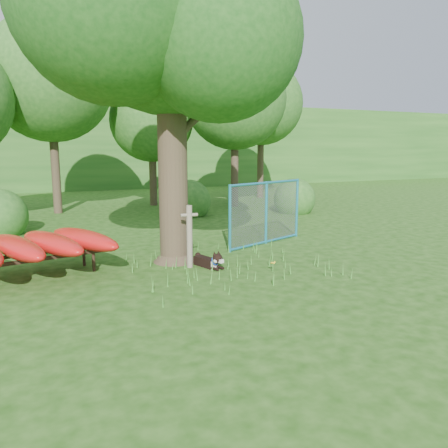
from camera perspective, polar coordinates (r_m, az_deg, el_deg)
name	(u,v)px	position (r m, az deg, el deg)	size (l,w,h in m)	color
ground	(238,279)	(9.41, 1.80, -7.24)	(80.00, 80.00, 0.00)	#1A440D
oak_tree	(167,10)	(11.06, -7.46, 25.99)	(6.89, 6.00, 8.78)	#382C1E
wooden_post	(189,235)	(10.20, -4.53, -1.42)	(0.40, 0.15, 1.47)	#716555
kayak_rack	(35,245)	(10.23, -23.47, -2.58)	(3.61, 3.23, 0.93)	black
husky_dog	(210,261)	(10.27, -1.87, -4.85)	(0.49, 1.00, 0.45)	black
fence_section	(266,213)	(12.79, 5.53, 1.48)	(2.94, 1.24, 3.05)	teal
wildflower_clump	(273,264)	(9.97, 6.42, -5.16)	(0.11, 0.12, 0.24)	#469430
bg_tree_b	(50,79)	(20.36, -21.81, 17.17)	(5.20, 5.20, 8.22)	#382C1E
bg_tree_c	(151,120)	(21.85, -9.46, 13.20)	(4.00, 4.00, 6.12)	#382C1E
bg_tree_d	(235,98)	(21.21, 1.44, 16.08)	(4.80, 4.80, 7.50)	#382C1E
bg_tree_e	(261,104)	(25.23, 4.89, 15.38)	(4.60, 4.60, 7.55)	#382C1E
shrub_left	(0,235)	(15.92, -27.19, -1.27)	(1.80, 1.80, 1.80)	#265D1E
shrub_right	(294,213)	(19.37, 9.15, 1.48)	(1.80, 1.80, 1.80)	#265D1E
shrub_mid	(189,216)	(18.32, -4.53, 1.10)	(1.80, 1.80, 1.80)	#265D1E
wooded_hillside	(86,146)	(36.34, -17.60, 9.72)	(80.00, 12.00, 6.00)	#265D1E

